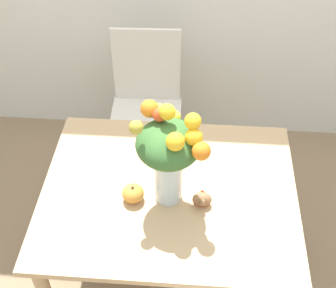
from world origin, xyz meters
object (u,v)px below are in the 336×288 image
dining_chair_near_window (146,108)px  turkey_figurine (202,197)px  pumpkin (133,193)px  flower_vase (169,151)px

dining_chair_near_window → turkey_figurine: bearing=-71.2°
pumpkin → flower_vase: bearing=10.3°
flower_vase → dining_chair_near_window: (-0.20, 0.88, -0.52)m
flower_vase → dining_chair_near_window: flower_vase is taller
turkey_figurine → flower_vase: bearing=171.7°
pumpkin → dining_chair_near_window: size_ratio=0.10×
pumpkin → turkey_figurine: size_ratio=0.86×
flower_vase → turkey_figurine: size_ratio=4.37×
turkey_figurine → dining_chair_near_window: bearing=110.8°
flower_vase → pumpkin: (-0.15, -0.03, -0.23)m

